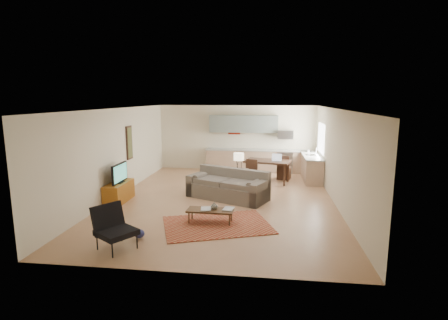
# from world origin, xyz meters

# --- Properties ---
(room) EXTENTS (9.00, 9.00, 9.00)m
(room) POSITION_xyz_m (0.00, 0.00, 1.35)
(room) COLOR #A97752
(room) RESTS_ON ground
(kitchen_counter_back) EXTENTS (4.26, 0.64, 0.92)m
(kitchen_counter_back) POSITION_xyz_m (0.90, 4.18, 0.46)
(kitchen_counter_back) COLOR tan
(kitchen_counter_back) RESTS_ON ground
(kitchen_counter_right) EXTENTS (0.64, 2.26, 0.92)m
(kitchen_counter_right) POSITION_xyz_m (2.93, 3.00, 0.46)
(kitchen_counter_right) COLOR tan
(kitchen_counter_right) RESTS_ON ground
(kitchen_range) EXTENTS (0.62, 0.62, 0.90)m
(kitchen_range) POSITION_xyz_m (2.00, 4.18, 0.45)
(kitchen_range) COLOR #A5A8AD
(kitchen_range) RESTS_ON ground
(kitchen_microwave) EXTENTS (0.62, 0.40, 0.35)m
(kitchen_microwave) POSITION_xyz_m (2.00, 4.20, 1.55)
(kitchen_microwave) COLOR #A5A8AD
(kitchen_microwave) RESTS_ON room
(upper_cabinets) EXTENTS (2.80, 0.34, 0.70)m
(upper_cabinets) POSITION_xyz_m (0.30, 4.33, 1.95)
(upper_cabinets) COLOR slate
(upper_cabinets) RESTS_ON room
(window_right) EXTENTS (0.02, 1.40, 1.05)m
(window_right) POSITION_xyz_m (3.23, 3.00, 1.55)
(window_right) COLOR white
(window_right) RESTS_ON room
(wall_art_left) EXTENTS (0.06, 0.42, 1.10)m
(wall_art_left) POSITION_xyz_m (-3.21, 0.90, 1.55)
(wall_art_left) COLOR olive
(wall_art_left) RESTS_ON room
(triptych) EXTENTS (1.70, 0.04, 0.50)m
(triptych) POSITION_xyz_m (-0.10, 4.47, 1.75)
(triptych) COLOR beige
(triptych) RESTS_ON room
(rug) EXTENTS (2.91, 2.45, 0.02)m
(rug) POSITION_xyz_m (0.14, -2.15, 0.01)
(rug) COLOR maroon
(rug) RESTS_ON floor
(sofa) EXTENTS (2.75, 2.03, 0.88)m
(sofa) POSITION_xyz_m (0.13, 0.12, 0.44)
(sofa) COLOR #61574C
(sofa) RESTS_ON floor
(coffee_table) EXTENTS (1.14, 0.48, 0.34)m
(coffee_table) POSITION_xyz_m (-0.04, -2.00, 0.17)
(coffee_table) COLOR #432C18
(coffee_table) RESTS_ON floor
(book_a) EXTENTS (0.34, 0.40, 0.03)m
(book_a) POSITION_xyz_m (-0.27, -2.04, 0.35)
(book_a) COLOR maroon
(book_a) RESTS_ON coffee_table
(book_b) EXTENTS (0.35, 0.41, 0.03)m
(book_b) POSITION_xyz_m (0.27, -1.92, 0.35)
(book_b) COLOR navy
(book_b) RESTS_ON coffee_table
(vase) EXTENTS (0.22, 0.22, 0.18)m
(vase) POSITION_xyz_m (0.05, -1.96, 0.43)
(vase) COLOR black
(vase) RESTS_ON coffee_table
(armchair) EXTENTS (1.08, 1.08, 0.89)m
(armchair) POSITION_xyz_m (-1.66, -3.72, 0.45)
(armchair) COLOR black
(armchair) RESTS_ON floor
(tv_credenza) EXTENTS (0.47, 1.23, 0.57)m
(tv_credenza) POSITION_xyz_m (-2.99, -0.58, 0.28)
(tv_credenza) COLOR #915113
(tv_credenza) RESTS_ON floor
(tv) EXTENTS (0.09, 0.95, 0.57)m
(tv) POSITION_xyz_m (-2.95, -0.58, 0.85)
(tv) COLOR black
(tv) RESTS_ON tv_credenza
(console_table) EXTENTS (0.64, 0.47, 0.69)m
(console_table) POSITION_xyz_m (0.37, 1.25, 0.34)
(console_table) COLOR #311E14
(console_table) RESTS_ON floor
(table_lamp) EXTENTS (0.39, 0.39, 0.55)m
(table_lamp) POSITION_xyz_m (0.37, 1.25, 0.97)
(table_lamp) COLOR beige
(table_lamp) RESTS_ON console_table
(dining_table) EXTENTS (1.74, 1.25, 0.80)m
(dining_table) POSITION_xyz_m (1.31, 2.37, 0.40)
(dining_table) COLOR #311E14
(dining_table) RESTS_ON floor
(dining_chair_near) EXTENTS (0.57, 0.58, 0.90)m
(dining_chair_near) POSITION_xyz_m (0.69, 1.82, 0.45)
(dining_chair_near) COLOR #311E14
(dining_chair_near) RESTS_ON floor
(dining_chair_far) EXTENTS (0.56, 0.57, 0.93)m
(dining_chair_far) POSITION_xyz_m (1.93, 2.93, 0.46)
(dining_chair_far) COLOR #311E14
(dining_chair_far) RESTS_ON floor
(laptop) EXTENTS (0.35, 0.28, 0.25)m
(laptop) POSITION_xyz_m (1.63, 2.27, 0.92)
(laptop) COLOR #A5A8AD
(laptop) RESTS_ON dining_table
(soap_bottle) EXTENTS (0.09, 0.09, 0.19)m
(soap_bottle) POSITION_xyz_m (2.83, 3.19, 1.02)
(soap_bottle) COLOR beige
(soap_bottle) RESTS_ON kitchen_counter_right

